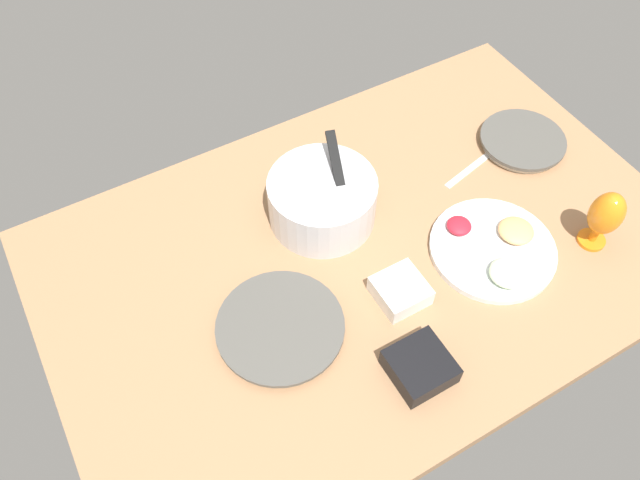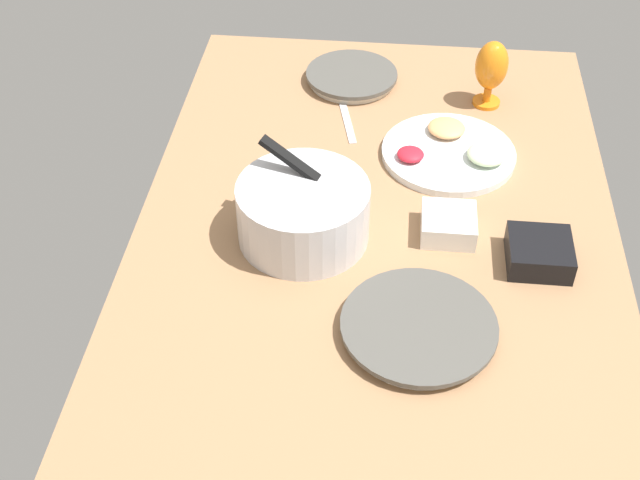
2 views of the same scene
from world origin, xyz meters
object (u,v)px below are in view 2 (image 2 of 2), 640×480
object	(u,v)px
square_bowl_white	(449,223)
square_bowl_black	(540,252)
hurricane_glass_orange	(491,68)
fruit_platter	(451,151)
dinner_plate_right	(352,77)
mixing_bowl	(303,210)
dinner_plate_left	(419,328)

from	to	relation	value
square_bowl_white	square_bowl_black	world-z (taller)	square_bowl_black
hurricane_glass_orange	square_bowl_black	world-z (taller)	hurricane_glass_orange
square_bowl_black	fruit_platter	bearing A→B (deg)	26.16
dinner_plate_right	hurricane_glass_orange	xyz separation A→B (cm)	(-7.10, -35.35, 9.04)
mixing_bowl	hurricane_glass_orange	bearing A→B (deg)	-36.43
hurricane_glass_orange	fruit_platter	bearing A→B (deg)	158.26
dinner_plate_right	hurricane_glass_orange	distance (cm)	37.17
dinner_plate_right	fruit_platter	bearing A→B (deg)	-140.09
square_bowl_black	square_bowl_white	bearing A→B (deg)	68.48
fruit_platter	square_bowl_black	world-z (taller)	square_bowl_black
dinner_plate_left	square_bowl_black	bearing A→B (deg)	-47.87
dinner_plate_left	fruit_platter	xyz separation A→B (cm)	(57.11, -6.88, -0.01)
dinner_plate_right	hurricane_glass_orange	world-z (taller)	hurricane_glass_orange
mixing_bowl	square_bowl_white	bearing A→B (deg)	-82.81
dinner_plate_left	hurricane_glass_orange	xyz separation A→B (cm)	(80.92, -16.37, 9.10)
dinner_plate_right	square_bowl_black	size ratio (longest dim) A/B	1.88
square_bowl_white	square_bowl_black	xyz separation A→B (cm)	(-7.23, -18.34, 0.20)
dinner_plate_right	hurricane_glass_orange	size ratio (longest dim) A/B	1.38
fruit_platter	square_bowl_white	xyz separation A→B (cm)	(-28.00, 1.03, 1.39)
hurricane_glass_orange	square_bowl_black	distance (cm)	60.03
mixing_bowl	square_bowl_black	distance (cm)	49.19
dinner_plate_left	fruit_platter	distance (cm)	57.53
dinner_plate_left	dinner_plate_right	world-z (taller)	dinner_plate_right
fruit_platter	square_bowl_white	distance (cm)	28.06
dinner_plate_left	dinner_plate_right	distance (cm)	90.05
mixing_bowl	fruit_platter	xyz separation A→B (cm)	(31.86, -31.59, -5.65)
dinner_plate_left	square_bowl_black	distance (cm)	32.65
hurricane_glass_orange	dinner_plate_right	bearing A→B (deg)	78.64
dinner_plate_left	mixing_bowl	world-z (taller)	mixing_bowl
dinner_plate_right	mixing_bowl	bearing A→B (deg)	174.78
mixing_bowl	square_bowl_white	xyz separation A→B (cm)	(3.86, -30.56, -4.27)
dinner_plate_left	hurricane_glass_orange	distance (cm)	83.06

